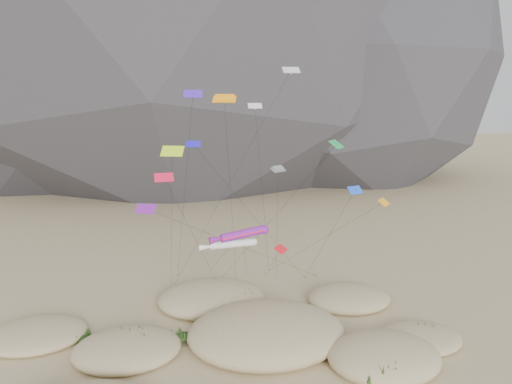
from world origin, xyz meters
TOP-DOWN VIEW (x-y plane):
  - ground at (0.00, 0.00)m, footprint 500.00×500.00m
  - dunes at (-2.93, 3.67)m, footprint 51.70×38.24m
  - dune_grass at (-0.57, 2.95)m, footprint 42.35×29.40m
  - kite_stakes at (2.69, 23.60)m, footprint 21.70×8.30m
  - rainbow_tube_kite at (-0.86, 8.32)m, footprint 8.24×18.89m
  - white_tube_kite at (-1.79, 10.52)m, footprint 6.76×15.36m
  - orange_parafoil at (-1.95, 11.72)m, footprint 4.91×12.84m
  - multi_parafoil at (4.38, 11.75)m, footprint 4.24×12.51m
  - delta_kites at (0.64, 10.93)m, footprint 29.07×23.56m

SIDE VIEW (x-z plane):
  - ground at x=0.00m, z-range 0.00..0.00m
  - kite_stakes at x=2.69m, z-range 0.00..0.30m
  - dunes at x=-2.93m, z-range -1.46..3.01m
  - dune_grass at x=-0.57m, z-range 0.07..1.65m
  - white_tube_kite at x=-1.79m, z-range 4.55..15.02m
  - rainbow_tube_kite at x=-0.86m, z-range 5.39..17.74m
  - multi_parafoil at x=4.38m, z-range 8.64..27.29m
  - delta_kites at x=0.64m, z-range 4.22..34.36m
  - orange_parafoil at x=-1.95m, z-range 12.64..39.57m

